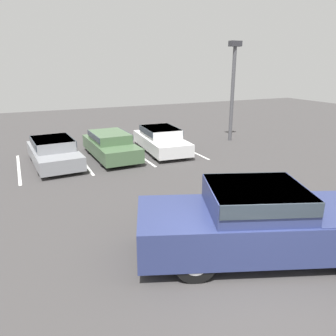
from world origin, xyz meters
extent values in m
plane|color=#423F3F|center=(0.00, 0.00, 0.00)|extent=(60.00, 60.00, 0.00)
cube|color=white|center=(-4.37, 10.72, 0.00)|extent=(0.12, 4.72, 0.01)
cube|color=white|center=(-1.56, 10.72, 0.00)|extent=(0.12, 4.72, 0.01)
cube|color=white|center=(1.24, 10.72, 0.00)|extent=(0.12, 4.72, 0.01)
cube|color=white|center=(4.05, 10.72, 0.00)|extent=(0.12, 4.72, 0.01)
cube|color=navy|center=(0.88, 0.75, 0.73)|extent=(6.40, 4.13, 0.91)
cube|color=navy|center=(0.59, 0.86, 1.48)|extent=(2.73, 2.59, 0.58)
cube|color=#2D3842|center=(0.59, 0.86, 1.61)|extent=(2.71, 2.63, 0.32)
cylinder|color=black|center=(2.89, 0.91, 0.45)|extent=(0.96, 0.61, 0.91)
cylinder|color=#ADADB2|center=(2.89, 0.91, 0.45)|extent=(0.58, 0.47, 0.50)
cylinder|color=black|center=(-0.50, 2.22, 0.45)|extent=(0.96, 0.61, 0.91)
cylinder|color=#ADADB2|center=(-0.50, 2.22, 0.45)|extent=(0.58, 0.47, 0.50)
cylinder|color=black|center=(-1.13, 0.58, 0.45)|extent=(0.96, 0.61, 0.91)
cylinder|color=#ADADB2|center=(-1.13, 0.58, 0.45)|extent=(0.58, 0.47, 0.50)
cube|color=gray|center=(-2.83, 10.68, 0.46)|extent=(2.10, 4.45, 0.59)
cube|color=gray|center=(-2.84, 10.76, 0.98)|extent=(1.75, 2.35, 0.45)
cube|color=#2D3842|center=(-2.84, 10.76, 1.08)|extent=(1.82, 2.31, 0.27)
cylinder|color=black|center=(-1.96, 9.47, 0.30)|extent=(0.25, 0.62, 0.61)
cylinder|color=#ADADB2|center=(-1.96, 9.47, 0.30)|extent=(0.25, 0.35, 0.33)
cylinder|color=black|center=(-3.55, 9.37, 0.30)|extent=(0.25, 0.62, 0.61)
cylinder|color=#ADADB2|center=(-3.55, 9.37, 0.30)|extent=(0.25, 0.35, 0.33)
cylinder|color=black|center=(-2.11, 11.98, 0.30)|extent=(0.25, 0.62, 0.61)
cylinder|color=#ADADB2|center=(-2.11, 11.98, 0.30)|extent=(0.25, 0.35, 0.33)
cylinder|color=black|center=(-3.70, 11.89, 0.30)|extent=(0.25, 0.62, 0.61)
cylinder|color=#ADADB2|center=(-3.70, 11.89, 0.30)|extent=(0.25, 0.35, 0.33)
cube|color=#4C6B47|center=(-0.15, 10.76, 0.50)|extent=(1.89, 4.46, 0.63)
cube|color=#4C6B47|center=(-0.15, 10.85, 1.03)|extent=(1.62, 2.34, 0.43)
cube|color=#2D3842|center=(-0.15, 10.85, 1.12)|extent=(1.69, 2.29, 0.26)
cylinder|color=black|center=(0.65, 9.50, 0.33)|extent=(0.23, 0.67, 0.67)
cylinder|color=#ADADB2|center=(0.65, 9.50, 0.33)|extent=(0.24, 0.37, 0.37)
cylinder|color=black|center=(-0.88, 9.46, 0.33)|extent=(0.23, 0.67, 0.67)
cylinder|color=#ADADB2|center=(-0.88, 9.46, 0.33)|extent=(0.24, 0.37, 0.37)
cylinder|color=black|center=(0.58, 12.06, 0.33)|extent=(0.23, 0.67, 0.67)
cylinder|color=#ADADB2|center=(0.58, 12.06, 0.33)|extent=(0.24, 0.37, 0.37)
cylinder|color=black|center=(-0.95, 12.02, 0.33)|extent=(0.23, 0.67, 0.67)
cylinder|color=#ADADB2|center=(-0.95, 12.02, 0.33)|extent=(0.24, 0.37, 0.37)
cube|color=silver|center=(2.57, 10.81, 0.48)|extent=(2.12, 4.64, 0.60)
cube|color=silver|center=(2.58, 10.90, 1.02)|extent=(1.75, 2.46, 0.48)
cube|color=#2D3842|center=(2.58, 10.90, 1.12)|extent=(1.81, 2.42, 0.29)
cylinder|color=black|center=(3.24, 9.44, 0.34)|extent=(0.26, 0.68, 0.67)
cylinder|color=#ADADB2|center=(3.24, 9.44, 0.34)|extent=(0.25, 0.38, 0.37)
cylinder|color=black|center=(1.70, 9.55, 0.34)|extent=(0.26, 0.68, 0.67)
cylinder|color=#ADADB2|center=(1.70, 9.55, 0.34)|extent=(0.25, 0.38, 0.37)
cylinder|color=black|center=(3.44, 12.06, 0.34)|extent=(0.26, 0.68, 0.67)
cylinder|color=#ADADB2|center=(3.44, 12.06, 0.34)|extent=(0.25, 0.38, 0.37)
cylinder|color=black|center=(1.90, 12.17, 0.34)|extent=(0.26, 0.68, 0.67)
cylinder|color=#ADADB2|center=(1.90, 12.17, 0.34)|extent=(0.25, 0.38, 0.37)
cylinder|color=#515156|center=(7.44, 11.50, 2.68)|extent=(0.21, 0.21, 5.36)
cube|color=#333338|center=(7.44, 11.50, 5.51)|extent=(0.70, 0.36, 0.30)
cube|color=#B7B2A8|center=(1.32, 13.74, 0.07)|extent=(1.65, 0.20, 0.14)
camera|label=1|loc=(-4.16, -4.61, 4.43)|focal=35.00mm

